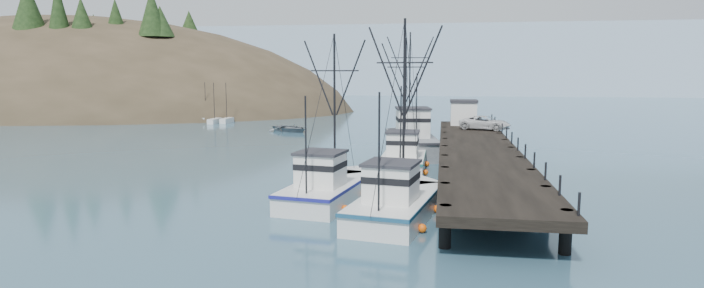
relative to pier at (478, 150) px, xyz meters
name	(u,v)px	position (x,y,z in m)	size (l,w,h in m)	color
ground	(238,215)	(-14.00, -16.00, -1.69)	(400.00, 400.00, 0.00)	#2E5266
pier	(478,150)	(0.00, 0.00, 0.00)	(6.00, 44.00, 2.00)	black
headland	(45,129)	(-88.95, 62.61, -6.24)	(134.80, 78.00, 51.00)	#382D1E
distant_ridge	(440,94)	(-4.00, 154.00, -1.69)	(360.00, 40.00, 26.00)	#9EB2C6
distant_ridge_far	(313,91)	(-54.00, 169.00, -1.69)	(180.00, 25.00, 18.00)	silver
moored_sailboats	(179,118)	(-45.63, 39.56, -1.36)	(23.19, 15.41, 6.35)	silver
trawler_near	(398,202)	(-5.13, -14.87, -0.87)	(5.13, 11.08, 11.18)	silver
trawler_mid	(330,188)	(-9.63, -11.84, -0.87)	(4.85, 10.68, 10.60)	silver
trawler_far	(404,159)	(-5.88, -0.01, -0.87)	(3.46, 10.61, 11.00)	silver
work_vessel	(410,141)	(-5.88, 8.89, -0.46)	(6.09, 14.32, 12.10)	slate
pier_shed	(464,112)	(-0.51, 18.00, 1.73)	(3.00, 3.20, 2.80)	silver
pickup_truck	(485,123)	(1.50, 12.96, 1.02)	(2.36, 5.12, 1.42)	silver
motorboat	(290,131)	(-22.77, 25.74, -1.69)	(4.20, 5.88, 1.22)	slate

